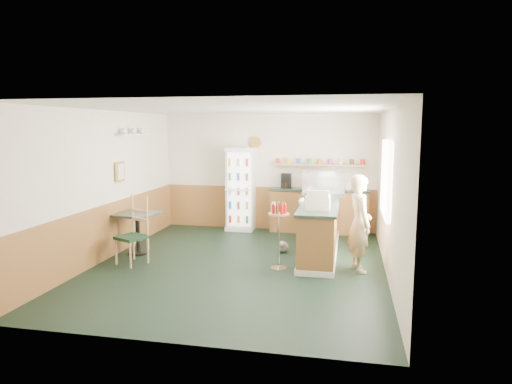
% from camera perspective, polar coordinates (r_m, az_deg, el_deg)
% --- Properties ---
extents(ground, '(6.00, 6.00, 0.00)m').
position_cam_1_polar(ground, '(8.10, -2.20, -9.10)').
color(ground, black).
rests_on(ground, ground).
extents(room_envelope, '(5.04, 6.02, 2.72)m').
position_cam_1_polar(room_envelope, '(8.55, -2.57, 2.25)').
color(room_envelope, beige).
rests_on(room_envelope, ground).
extents(service_counter, '(0.68, 3.01, 1.01)m').
position_cam_1_polar(service_counter, '(8.82, 8.05, -4.65)').
color(service_counter, olive).
rests_on(service_counter, ground).
extents(back_counter, '(2.24, 0.42, 1.69)m').
position_cam_1_polar(back_counter, '(10.50, 7.77, -2.10)').
color(back_counter, olive).
rests_on(back_counter, ground).
extents(drinks_fridge, '(0.64, 0.54, 1.94)m').
position_cam_1_polar(drinks_fridge, '(10.64, -1.93, 0.38)').
color(drinks_fridge, white).
rests_on(drinks_fridge, ground).
extents(display_case, '(0.86, 0.45, 0.49)m').
position_cam_1_polar(display_case, '(9.47, 8.45, 1.09)').
color(display_case, silver).
rests_on(display_case, service_counter).
extents(cash_register, '(0.40, 0.42, 0.23)m').
position_cam_1_polar(cash_register, '(7.86, 7.76, -1.26)').
color(cash_register, beige).
rests_on(cash_register, service_counter).
extents(shopkeeper, '(0.54, 0.64, 1.63)m').
position_cam_1_polar(shopkeeper, '(7.77, 12.82, -3.84)').
color(shopkeeper, tan).
rests_on(shopkeeper, ground).
extents(condiment_stand, '(0.36, 0.36, 1.12)m').
position_cam_1_polar(condiment_stand, '(7.70, 2.86, -4.13)').
color(condiment_stand, silver).
rests_on(condiment_stand, ground).
extents(newspaper_rack, '(0.09, 0.40, 0.81)m').
position_cam_1_polar(newspaper_rack, '(8.80, 5.75, -3.47)').
color(newspaper_rack, black).
rests_on(newspaper_rack, ground).
extents(cafe_table, '(0.81, 0.81, 0.79)m').
position_cam_1_polar(cafe_table, '(8.95, -14.58, -4.01)').
color(cafe_table, black).
rests_on(cafe_table, ground).
extents(cafe_chair, '(0.59, 0.60, 1.20)m').
position_cam_1_polar(cafe_chair, '(8.37, -15.04, -4.35)').
color(cafe_chair, black).
rests_on(cafe_chair, ground).
extents(dog_doorstop, '(0.21, 0.27, 0.25)m').
position_cam_1_polar(dog_doorstop, '(8.85, 3.37, -6.82)').
color(dog_doorstop, gray).
rests_on(dog_doorstop, ground).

